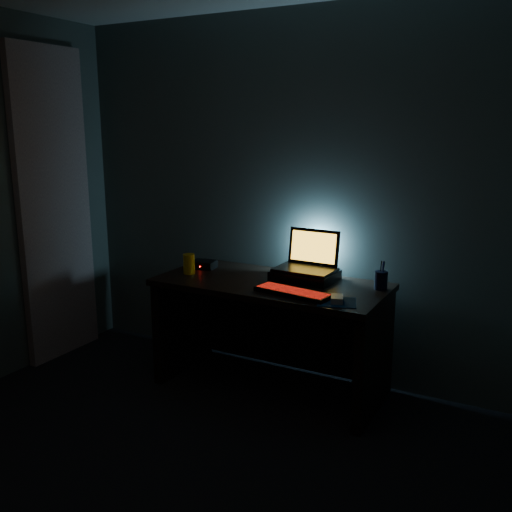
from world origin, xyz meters
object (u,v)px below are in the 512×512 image
at_px(mouse, 337,299).
at_px(keyboard, 293,292).
at_px(juice_glass, 189,264).
at_px(laptop, 309,260).
at_px(pen_cup, 381,280).
at_px(router, 204,264).

bearing_deg(mouse, keyboard, 156.80).
xyz_separation_m(mouse, juice_glass, (-1.12, 0.13, 0.05)).
distance_m(mouse, juice_glass, 1.13).
distance_m(laptop, pen_cup, 0.51).
relative_size(keyboard, juice_glass, 3.62).
height_order(juice_glass, router, juice_glass).
distance_m(keyboard, mouse, 0.29).
bearing_deg(laptop, juice_glass, -157.85).
distance_m(pen_cup, router, 1.27).
relative_size(pen_cup, juice_glass, 0.83).
distance_m(laptop, router, 0.77).
bearing_deg(pen_cup, juice_glass, -168.89).
bearing_deg(juice_glass, pen_cup, 11.11).
xyz_separation_m(pen_cup, juice_glass, (-1.27, -0.25, 0.01)).
bearing_deg(mouse, juice_glass, 153.78).
distance_m(keyboard, router, 0.88).
distance_m(laptop, juice_glass, 0.82).
height_order(keyboard, juice_glass, juice_glass).
xyz_separation_m(laptop, mouse, (0.36, -0.42, -0.10)).
xyz_separation_m(juice_glass, router, (0.00, 0.17, -0.04)).
height_order(mouse, pen_cup, pen_cup).
height_order(laptop, mouse, laptop).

